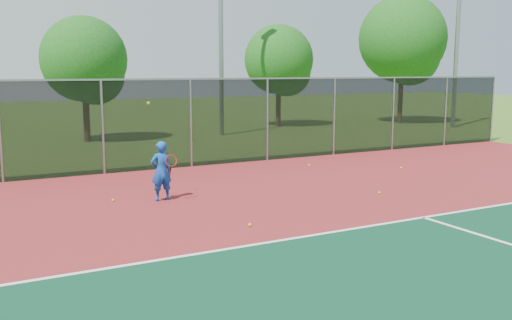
# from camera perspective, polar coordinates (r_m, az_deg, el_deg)

# --- Properties ---
(ground) EXTENTS (120.00, 120.00, 0.00)m
(ground) POSITION_cam_1_polar(r_m,az_deg,el_deg) (10.07, 20.24, -10.76)
(ground) COLOR #3B631C
(ground) RESTS_ON ground
(court_apron) EXTENTS (30.00, 20.00, 0.02)m
(court_apron) POSITION_cam_1_polar(r_m,az_deg,el_deg) (11.41, 12.68, -8.04)
(court_apron) COLOR maroon
(court_apron) RESTS_ON ground
(fence_back) EXTENTS (30.00, 0.06, 3.03)m
(fence_back) POSITION_cam_1_polar(r_m,az_deg,el_deg) (19.66, -6.54, 3.81)
(fence_back) COLOR black
(fence_back) RESTS_ON court_apron
(tennis_player) EXTENTS (0.59, 0.61, 2.52)m
(tennis_player) POSITION_cam_1_polar(r_m,az_deg,el_deg) (14.65, -9.46, -1.07)
(tennis_player) COLOR #1146A6
(tennis_player) RESTS_ON court_apron
(practice_ball_1) EXTENTS (0.07, 0.07, 0.07)m
(practice_ball_1) POSITION_cam_1_polar(r_m,az_deg,el_deg) (15.68, 12.23, -3.21)
(practice_ball_1) COLOR #C3D819
(practice_ball_1) RESTS_ON court_apron
(practice_ball_3) EXTENTS (0.07, 0.07, 0.07)m
(practice_ball_3) POSITION_cam_1_polar(r_m,az_deg,el_deg) (14.90, -14.11, -3.92)
(practice_ball_3) COLOR #C3D819
(practice_ball_3) RESTS_ON court_apron
(practice_ball_4) EXTENTS (0.07, 0.07, 0.07)m
(practice_ball_4) POSITION_cam_1_polar(r_m,az_deg,el_deg) (19.86, 5.36, -0.51)
(practice_ball_4) COLOR #C3D819
(practice_ball_4) RESTS_ON court_apron
(practice_ball_5) EXTENTS (0.07, 0.07, 0.07)m
(practice_ball_5) POSITION_cam_1_polar(r_m,az_deg,el_deg) (12.20, -0.61, -6.49)
(practice_ball_5) COLOR #C3D819
(practice_ball_5) RESTS_ON court_apron
(practice_ball_8) EXTENTS (0.07, 0.07, 0.07)m
(practice_ball_8) POSITION_cam_1_polar(r_m,az_deg,el_deg) (19.82, 14.30, -0.77)
(practice_ball_8) COLOR #C3D819
(practice_ball_8) RESTS_ON court_apron
(floodlight_n) EXTENTS (0.90, 0.40, 11.81)m
(floodlight_n) POSITION_cam_1_polar(r_m,az_deg,el_deg) (29.58, -3.56, 15.47)
(floodlight_n) COLOR gray
(floodlight_n) RESTS_ON ground
(floodlight_ne) EXTENTS (0.90, 0.40, 11.81)m
(floodlight_ne) POSITION_cam_1_polar(r_m,az_deg,el_deg) (35.58, 19.60, 13.87)
(floodlight_ne) COLOR gray
(floodlight_ne) RESTS_ON ground
(tree_back_left) EXTENTS (3.95, 3.95, 5.80)m
(tree_back_left) POSITION_cam_1_polar(r_m,az_deg,el_deg) (27.72, -16.59, 9.26)
(tree_back_left) COLOR #3D2816
(tree_back_left) RESTS_ON ground
(tree_back_mid) EXTENTS (4.08, 4.08, 6.00)m
(tree_back_mid) POSITION_cam_1_polar(r_m,az_deg,el_deg) (34.12, 2.48, 9.69)
(tree_back_mid) COLOR #3D2816
(tree_back_mid) RESTS_ON ground
(tree_back_right) EXTENTS (5.42, 5.42, 7.95)m
(tree_back_right) POSITION_cam_1_polar(r_m,az_deg,el_deg) (37.33, 14.63, 11.24)
(tree_back_right) COLOR #3D2816
(tree_back_right) RESTS_ON ground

